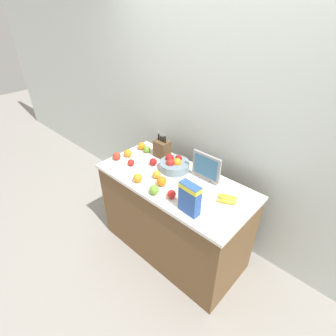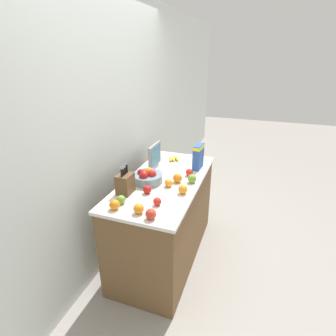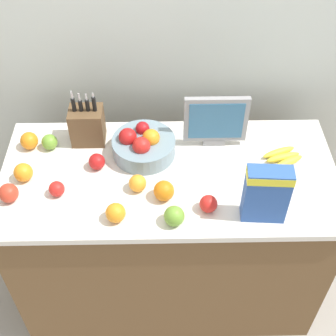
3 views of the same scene
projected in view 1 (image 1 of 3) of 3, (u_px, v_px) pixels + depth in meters
name	position (u px, v px, depth m)	size (l,w,h in m)	color
ground_plane	(173.00, 247.00, 2.86)	(14.00, 14.00, 0.00)	gray
wall_back	(214.00, 120.00, 2.49)	(9.00, 0.06, 2.60)	silver
counter	(174.00, 216.00, 2.61)	(1.47, 0.69, 0.90)	brown
knife_block	(162.00, 149.00, 2.65)	(0.15, 0.12, 0.28)	brown
small_monitor	(206.00, 167.00, 2.27)	(0.28, 0.03, 0.26)	gray
cereal_box	(190.00, 197.00, 1.93)	(0.18, 0.09, 0.26)	#2D56A8
fruit_bowl	(174.00, 165.00, 2.47)	(0.28, 0.28, 0.13)	gray
banana_bunch	(227.00, 199.00, 2.11)	(0.19, 0.16, 0.03)	yellow
apple_leftmost	(153.00, 162.00, 2.54)	(0.07, 0.07, 0.07)	red
apple_near_bananas	(117.00, 156.00, 2.63)	(0.08, 0.08, 0.08)	red
apple_front	(147.00, 149.00, 2.75)	(0.07, 0.07, 0.07)	#6B9E33
apple_middle	(131.00, 163.00, 2.54)	(0.07, 0.07, 0.07)	red
apple_rightmost	(154.00, 190.00, 2.16)	(0.08, 0.08, 0.08)	#6B9E33
apple_by_knife_block	(172.00, 194.00, 2.13)	(0.07, 0.07, 0.07)	red
orange_mid_left	(157.00, 175.00, 2.36)	(0.07, 0.07, 0.07)	orange
orange_front_right	(128.00, 153.00, 2.68)	(0.08, 0.08, 0.08)	orange
orange_front_center	(141.00, 146.00, 2.80)	(0.08, 0.08, 0.08)	orange
orange_back_center	(138.00, 178.00, 2.31)	(0.08, 0.08, 0.08)	orange
orange_by_cereal	(162.00, 181.00, 2.26)	(0.09, 0.09, 0.09)	orange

